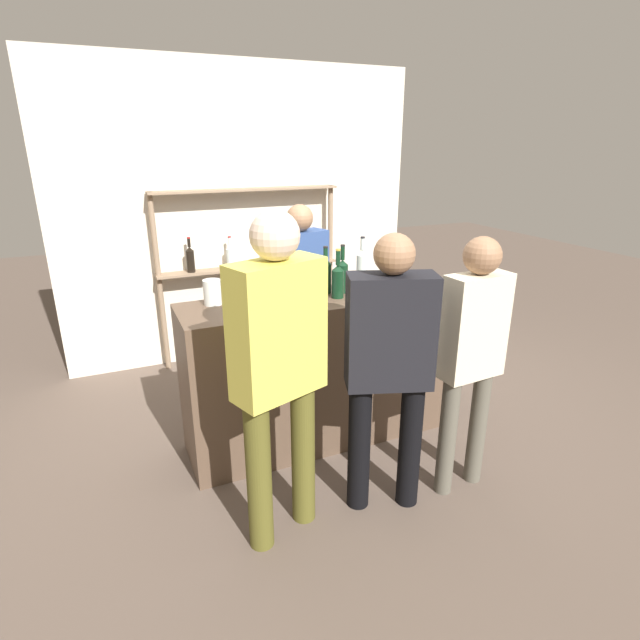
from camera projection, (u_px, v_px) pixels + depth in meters
The scene contains 16 objects.
ground_plane at pixel (320, 435), 3.76m from camera, with size 16.00×16.00×0.00m, color brown.
bar_counter at pixel (320, 370), 3.58m from camera, with size 1.91×0.55×1.09m, color brown.
back_wall at pixel (243, 216), 4.90m from camera, with size 3.51×0.12×2.80m, color beige.
back_shelf at pixel (248, 249), 4.84m from camera, with size 1.79×0.18×1.68m.
counter_bottle_0 at pixel (342, 275), 3.47m from camera, with size 0.08×0.08×0.34m.
counter_bottle_1 at pixel (338, 280), 3.36m from camera, with size 0.08×0.08×0.34m.
counter_bottle_2 at pixel (275, 281), 3.36m from camera, with size 0.08×0.08×0.31m.
counter_bottle_3 at pixel (362, 267), 3.63m from camera, with size 0.08×0.08×0.36m.
counter_bottle_4 at pixel (268, 291), 3.04m from camera, with size 0.08×0.08×0.37m.
counter_bottle_5 at pixel (325, 275), 3.45m from camera, with size 0.08×0.08×0.33m.
ice_bucket at pixel (310, 282), 3.32m from camera, with size 0.23×0.23×0.24m.
cork_jar at pixel (212, 292), 3.23m from camera, with size 0.12×0.12×0.16m.
customer_right at pixel (472, 347), 2.90m from camera, with size 0.40×0.21×1.61m.
customer_left at pixel (279, 360), 2.49m from camera, with size 0.52×0.35×1.80m.
server_behind_counter at pixel (301, 288), 4.12m from camera, with size 0.49×0.32×1.63m.
customer_center at pixel (389, 358), 2.74m from camera, with size 0.52×0.36×1.66m.
Camera 1 is at (-1.32, -2.97, 2.09)m, focal length 28.00 mm.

